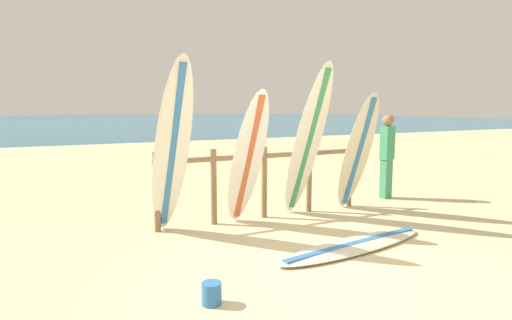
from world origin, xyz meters
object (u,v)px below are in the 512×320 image
sand_bucket (212,293)px  beachgoer_standing (387,152)px  surfboard_leaning_center_left (308,143)px  small_boat_offshore (172,129)px  surfboard_leaning_left (248,159)px  surfboard_leaning_center (357,153)px  surfboard_rack (264,174)px  surfboard_leaning_far_left (172,150)px  surfboard_lying_on_sand (355,245)px

sand_bucket → beachgoer_standing: bearing=29.6°
surfboard_leaning_center_left → small_boat_offshore: 23.91m
surfboard_leaning_left → surfboard_leaning_center: (2.07, -0.00, -0.01)m
beachgoer_standing → surfboard_rack: bearing=-175.9°
surfboard_rack → small_boat_offshore: (4.77, 23.10, -0.47)m
surfboard_leaning_center → surfboard_leaning_center_left: bearing=-178.7°
sand_bucket → small_boat_offshore: bearing=75.5°
surfboard_leaning_far_left → beachgoer_standing: bearing=7.9°
surfboard_rack → sand_bucket: surfboard_rack is taller
surfboard_leaning_left → small_boat_offshore: bearing=77.4°
sand_bucket → surfboard_leaning_center_left: bearing=40.5°
surfboard_leaning_far_left → surfboard_leaning_center_left: size_ratio=0.99×
surfboard_lying_on_sand → sand_bucket: (-2.18, -0.61, 0.07)m
surfboard_leaning_center → beachgoer_standing: 1.38m
surfboard_leaning_left → surfboard_leaning_center_left: 1.06m
surfboard_leaning_far_left → surfboard_leaning_center_left: bearing=0.1°
beachgoer_standing → surfboard_leaning_far_left: bearing=-172.1°
surfboard_lying_on_sand → beachgoer_standing: (2.49, 2.05, 0.88)m
surfboard_rack → surfboard_leaning_center_left: bearing=-36.4°
sand_bucket → surfboard_leaning_far_left: bearing=84.0°
surfboard_leaning_far_left → surfboard_leaning_center_left: surfboard_leaning_center_left is taller
surfboard_leaning_center → sand_bucket: surfboard_leaning_center is taller
surfboard_leaning_center → beachgoer_standing: (1.25, 0.59, -0.11)m
surfboard_leaning_center_left → surfboard_leaning_center: 1.05m
surfboard_leaning_far_left → surfboard_leaning_left: (1.14, 0.03, -0.20)m
surfboard_leaning_left → small_boat_offshore: size_ratio=0.90×
surfboard_leaning_center_left → surfboard_leaning_left: bearing=178.7°
surfboard_leaning_center → surfboard_lying_on_sand: 2.16m
surfboard_rack → small_boat_offshore: size_ratio=1.57×
surfboard_lying_on_sand → small_boat_offshore: size_ratio=1.10×
beachgoer_standing → sand_bucket: bearing=-150.4°
surfboard_leaning_left → small_boat_offshore: (5.25, 23.49, -0.77)m
beachgoer_standing → surfboard_lying_on_sand: bearing=-140.6°
surfboard_rack → sand_bucket: 3.13m
surfboard_leaning_far_left → surfboard_leaning_center: surfboard_leaning_far_left is taller
small_boat_offshore → sand_bucket: size_ratio=11.16×
small_boat_offshore → surfboard_leaning_far_left: bearing=-105.2°
small_boat_offshore → beachgoer_standing: bearing=-94.8°
small_boat_offshore → surfboard_leaning_center: bearing=-97.7°
surfboard_leaning_left → sand_bucket: 2.64m
surfboard_leaning_center → small_boat_offshore: (3.18, 23.49, -0.77)m
surfboard_leaning_center_left → sand_bucket: 3.34m
surfboard_leaning_left → surfboard_leaning_center: surfboard_leaning_left is taller
surfboard_rack → surfboard_leaning_center_left: 0.86m
small_boat_offshore → sand_bucket: bearing=-104.5°
surfboard_leaning_center → sand_bucket: (-3.42, -2.06, -0.92)m
surfboard_leaning_center_left → surfboard_leaning_center: bearing=1.3°
surfboard_leaning_left → surfboard_leaning_center: size_ratio=1.01×
surfboard_leaning_center → surfboard_leaning_far_left: bearing=-179.5°
surfboard_leaning_center → surfboard_lying_on_sand: size_ratio=0.81×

